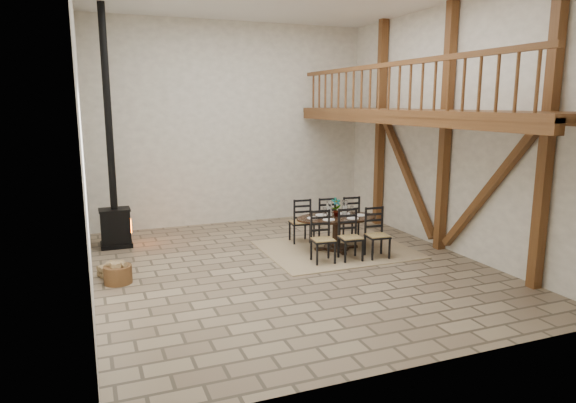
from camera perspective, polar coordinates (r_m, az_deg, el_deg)
name	(u,v)px	position (r m, az deg, el deg)	size (l,w,h in m)	color
ground	(291,267)	(9.75, 0.36, -7.25)	(8.00, 8.00, 0.00)	gray
room_shell	(351,104)	(9.77, 6.99, 10.69)	(7.02, 8.02, 5.01)	white
rug	(336,249)	(10.88, 5.38, -5.31)	(3.00, 2.50, 0.02)	tan
dining_table	(337,232)	(10.78, 5.41, -3.41)	(1.82, 2.06, 1.11)	black
wood_stove	(113,195)	(11.41, -18.82, 0.68)	(0.65, 0.50, 5.00)	black
log_basket	(118,274)	(9.32, -18.37, -7.62)	(0.47, 0.47, 0.39)	brown
log_stack	(110,272)	(9.68, -19.18, -7.38)	(0.44, 0.50, 0.21)	tan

